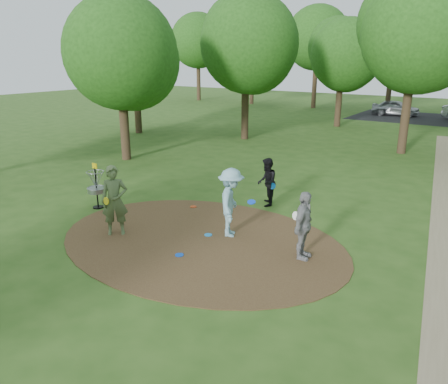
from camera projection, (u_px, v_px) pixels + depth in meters
The scene contains 13 objects.
ground at pixel (200, 241), 12.09m from camera, with size 100.00×100.00×0.00m, color #2D5119.
dirt_clearing at pixel (200, 240), 12.09m from camera, with size 8.40×8.40×0.02m, color #47301C.
parking_lot at pixel (444, 120), 34.86m from camera, with size 14.00×8.00×0.01m, color black.
player_observer_with_disc at pixel (115, 201), 12.24m from camera, with size 0.86×0.86×2.02m.
player_throwing_with_disc at pixel (231, 203), 12.16m from camera, with size 1.43×1.46×1.96m.
player_walking_with_disc at pixel (267, 182), 14.72m from camera, with size 0.91×0.99×1.64m.
player_waiting_with_disc at pixel (303, 226), 10.77m from camera, with size 0.56×1.06×1.76m.
disc_ground_cyan at pixel (208, 235), 12.41m from camera, with size 0.22×0.22×0.02m, color #1C8CE4.
disc_ground_blue at pixel (179, 255), 11.16m from camera, with size 0.22×0.22×0.02m, color blue.
disc_ground_red at pixel (193, 207), 14.73m from camera, with size 0.22×0.22×0.02m, color #C53C13.
car_left at pixel (396, 108), 37.09m from camera, with size 1.55×3.85×1.31m, color #999BA0.
disc_golf_basket at pixel (96, 183), 14.45m from camera, with size 0.63×0.63×1.54m.
tree_ring at pixel (415, 46), 15.76m from camera, with size 37.45×44.91×9.01m.
Camera 1 is at (6.73, -8.90, 4.90)m, focal length 35.00 mm.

